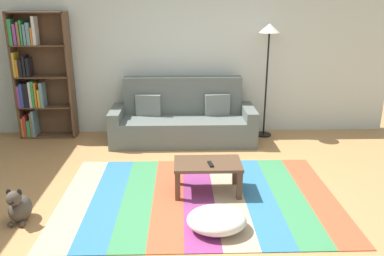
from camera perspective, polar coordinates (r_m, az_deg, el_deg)
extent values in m
plane|color=#B27F4C|center=(4.53, -0.08, -10.49)|extent=(14.00, 14.00, 0.00)
cube|color=silver|center=(6.58, -0.70, 10.95)|extent=(6.80, 0.10, 2.70)
cube|color=tan|center=(4.74, -16.41, -9.85)|extent=(0.35, 2.12, 0.01)
cube|color=teal|center=(4.67, -12.20, -9.97)|extent=(0.35, 2.12, 0.01)
cube|color=#387F4C|center=(4.62, -7.87, -10.05)|extent=(0.35, 2.12, 0.01)
cube|color=#C64C2D|center=(4.59, -3.47, -10.06)|extent=(0.35, 2.12, 0.01)
cube|color=#843370|center=(4.59, 0.96, -10.02)|extent=(0.35, 2.12, 0.01)
cube|color=tan|center=(4.62, 5.36, -9.92)|extent=(0.35, 2.12, 0.01)
cube|color=teal|center=(4.67, 9.68, -9.77)|extent=(0.35, 2.12, 0.01)
cube|color=#387F4C|center=(4.75, 13.87, -9.57)|extent=(0.35, 2.12, 0.01)
cube|color=#C64C2D|center=(4.85, 17.90, -9.32)|extent=(0.35, 2.12, 0.01)
cube|color=#59605B|center=(6.25, -1.30, -0.28)|extent=(1.90, 0.80, 0.40)
cube|color=#59605B|center=(6.40, -1.35, 4.82)|extent=(1.90, 0.20, 0.60)
cube|color=#59605B|center=(6.30, -10.80, 0.33)|extent=(0.18, 0.80, 0.56)
cube|color=#59605B|center=(6.31, 8.18, 0.50)|extent=(0.18, 0.80, 0.56)
cube|color=slate|center=(6.34, -6.32, 3.28)|extent=(0.42, 0.19, 0.36)
cube|color=slate|center=(6.34, 3.65, 3.37)|extent=(0.42, 0.19, 0.36)
cube|color=brown|center=(6.91, -24.19, 6.82)|extent=(0.04, 0.28, 2.01)
cube|color=brown|center=(6.62, -17.22, 7.18)|extent=(0.04, 0.28, 2.01)
cube|color=brown|center=(6.88, -20.43, 7.23)|extent=(0.90, 0.01, 2.01)
cube|color=brown|center=(6.99, -19.89, -0.94)|extent=(0.86, 0.28, 0.02)
cube|color=brown|center=(6.86, -20.33, 2.97)|extent=(0.86, 0.28, 0.02)
cube|color=brown|center=(6.75, -20.78, 7.01)|extent=(0.86, 0.28, 0.02)
cube|color=brown|center=(6.69, -21.26, 11.16)|extent=(0.86, 0.28, 0.02)
cube|color=brown|center=(6.65, -21.75, 15.37)|extent=(0.86, 0.28, 0.02)
cube|color=orange|center=(7.07, -23.13, 0.29)|extent=(0.03, 0.24, 0.31)
cube|color=red|center=(7.04, -22.88, 0.41)|extent=(0.04, 0.22, 0.35)
cube|color=green|center=(7.01, -22.48, 0.02)|extent=(0.05, 0.16, 0.26)
cube|color=#8C6647|center=(7.00, -22.07, 0.65)|extent=(0.03, 0.23, 0.40)
cube|color=#668C99|center=(6.99, -21.82, 0.77)|extent=(0.03, 0.24, 0.43)
cube|color=purple|center=(6.91, -23.70, 4.26)|extent=(0.04, 0.18, 0.35)
cube|color=#334CB2|center=(6.91, -23.27, 4.48)|extent=(0.04, 0.23, 0.39)
cube|color=black|center=(6.91, -22.91, 4.52)|extent=(0.03, 0.25, 0.39)
cube|color=black|center=(6.86, -22.68, 4.45)|extent=(0.05, 0.17, 0.39)
cube|color=silver|center=(6.86, -22.24, 4.62)|extent=(0.04, 0.22, 0.41)
cube|color=green|center=(6.82, -21.98, 4.61)|extent=(0.04, 0.17, 0.42)
cube|color=orange|center=(6.84, -21.55, 4.61)|extent=(0.03, 0.23, 0.40)
cube|color=gold|center=(6.82, -21.16, 4.14)|extent=(0.03, 0.21, 0.29)
cube|color=#668C99|center=(6.79, -20.86, 4.58)|extent=(0.05, 0.20, 0.40)
cube|color=gold|center=(6.84, -24.20, 8.45)|extent=(0.03, 0.22, 0.38)
cube|color=orange|center=(6.81, -23.92, 7.98)|extent=(0.03, 0.17, 0.27)
cube|color=black|center=(6.80, -23.48, 8.06)|extent=(0.05, 0.19, 0.28)
cube|color=black|center=(6.80, -23.00, 8.35)|extent=(0.04, 0.23, 0.34)
cube|color=black|center=(6.77, -22.57, 8.19)|extent=(0.04, 0.21, 0.29)
cube|color=green|center=(6.76, -24.76, 12.55)|extent=(0.05, 0.16, 0.39)
cube|color=purple|center=(6.78, -24.08, 12.35)|extent=(0.05, 0.25, 0.32)
cube|color=#8C6647|center=(6.72, -23.75, 12.49)|extent=(0.04, 0.18, 0.35)
cube|color=green|center=(6.73, -23.32, 12.65)|extent=(0.03, 0.23, 0.37)
cube|color=#668C99|center=(6.72, -22.91, 12.42)|extent=(0.04, 0.23, 0.31)
cube|color=#668C99|center=(6.68, -22.52, 12.56)|extent=(0.05, 0.20, 0.34)
cube|color=orange|center=(6.69, -22.01, 12.31)|extent=(0.03, 0.25, 0.27)
cube|color=silver|center=(6.64, -21.84, 13.01)|extent=(0.05, 0.18, 0.43)
cube|color=#513826|center=(4.57, 2.30, -5.22)|extent=(0.78, 0.47, 0.04)
cube|color=#513826|center=(4.46, -2.10, -8.45)|extent=(0.06, 0.06, 0.33)
cube|color=#513826|center=(4.51, 6.93, -8.28)|extent=(0.06, 0.06, 0.33)
cube|color=#513826|center=(4.81, -2.07, -6.36)|extent=(0.06, 0.06, 0.33)
cube|color=#513826|center=(4.86, 6.26, -6.23)|extent=(0.06, 0.06, 0.33)
ellipsoid|color=white|center=(3.95, 3.60, -13.19)|extent=(0.59, 0.50, 0.22)
ellipsoid|color=#473D33|center=(4.47, -23.69, -10.69)|extent=(0.22, 0.30, 0.26)
sphere|color=#473D33|center=(4.31, -24.49, -9.29)|extent=(0.15, 0.15, 0.15)
ellipsoid|color=black|center=(4.27, -24.77, -9.77)|extent=(0.06, 0.07, 0.05)
ellipsoid|color=black|center=(4.32, -25.13, -8.51)|extent=(0.05, 0.04, 0.08)
ellipsoid|color=black|center=(4.28, -23.82, -8.58)|extent=(0.05, 0.04, 0.08)
sphere|color=#473D33|center=(4.43, -24.90, -12.59)|extent=(0.06, 0.06, 0.06)
sphere|color=#473D33|center=(4.39, -23.42, -12.71)|extent=(0.06, 0.06, 0.06)
cylinder|color=black|center=(6.72, 10.32, -0.93)|extent=(0.26, 0.26, 0.02)
cylinder|color=black|center=(6.50, 10.74, 6.12)|extent=(0.03, 0.03, 1.66)
cone|color=white|center=(6.38, 11.22, 14.07)|extent=(0.32, 0.32, 0.14)
cube|color=black|center=(4.49, 2.71, -5.26)|extent=(0.07, 0.16, 0.02)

